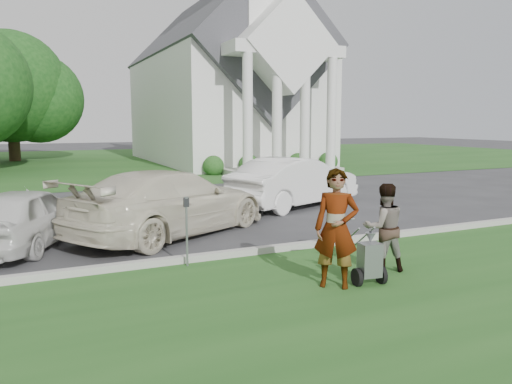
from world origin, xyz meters
TOP-DOWN VIEW (x-y plane):
  - ground at (0.00, 0.00)m, footprint 120.00×120.00m
  - grass_strip at (0.00, -3.00)m, footprint 80.00×7.00m
  - church_lawn at (0.00, 27.00)m, footprint 80.00×30.00m
  - curb at (0.00, 0.55)m, footprint 80.00×0.18m
  - church at (9.00, 23.11)m, footprint 9.19×19.00m
  - tree_back at (-4.01, 29.99)m, footprint 9.61×7.60m
  - striping_cart at (1.87, -2.00)m, footprint 0.57×1.09m
  - person_left at (1.29, -1.86)m, footprint 0.85×0.81m
  - person_right at (2.59, -1.46)m, footprint 0.92×0.79m
  - parking_meter_near at (-0.59, 0.31)m, footprint 0.10×0.09m
  - car_b at (-3.36, 3.24)m, footprint 3.14×4.25m
  - car_c at (-0.15, 3.10)m, footprint 5.86×4.67m
  - car_d at (4.55, 5.39)m, footprint 5.13×3.33m

SIDE VIEW (x-z plane):
  - ground at x=0.00m, z-range 0.00..0.00m
  - grass_strip at x=0.00m, z-range 0.00..0.01m
  - church_lawn at x=0.00m, z-range 0.00..0.01m
  - curb at x=0.00m, z-range 0.00..0.15m
  - striping_cart at x=1.87m, z-range -0.07..0.91m
  - car_b at x=-3.36m, z-range 0.00..1.35m
  - car_c at x=-0.15m, z-range 0.00..1.59m
  - car_d at x=4.55m, z-range 0.00..1.60m
  - person_right at x=2.59m, z-range 0.00..1.61m
  - parking_meter_near at x=-0.59m, z-range 0.17..1.52m
  - person_left at x=1.29m, z-range 0.00..1.97m
  - tree_back at x=-4.01m, z-range 0.28..9.17m
  - church at x=9.00m, z-range -6.11..17.99m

